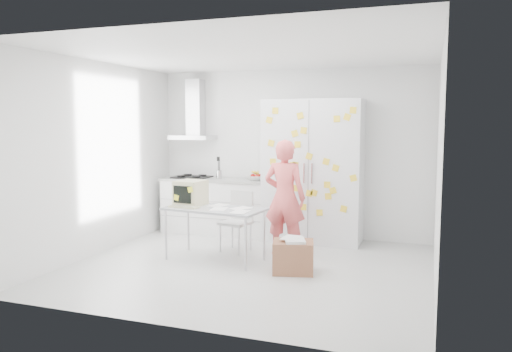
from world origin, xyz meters
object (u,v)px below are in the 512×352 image
(chair, at_px, (238,217))
(cardboard_box, at_px, (293,256))
(desk, at_px, (199,200))
(person, at_px, (285,198))

(chair, relative_size, cardboard_box, 1.51)
(desk, height_order, chair, desk)
(desk, distance_m, chair, 0.70)
(person, height_order, cardboard_box, person)
(chair, bearing_deg, person, 11.98)
(person, xyz_separation_m, desk, (-1.07, -0.52, -0.01))
(chair, height_order, cardboard_box, chair)
(person, xyz_separation_m, cardboard_box, (0.34, -0.78, -0.61))
(desk, height_order, cardboard_box, desk)
(person, distance_m, cardboard_box, 1.05)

